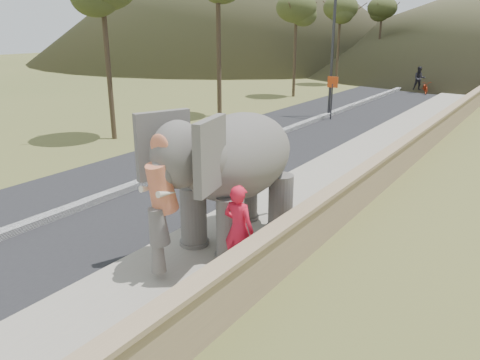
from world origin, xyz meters
name	(u,v)px	position (x,y,z in m)	size (l,w,h in m)	color
ground	(212,259)	(0.00, 0.00, 0.00)	(160.00, 160.00, 0.00)	olive
road	(258,143)	(-5.00, 10.00, 0.01)	(7.00, 120.00, 0.03)	black
median	(258,141)	(-5.00, 10.00, 0.11)	(0.35, 120.00, 0.22)	black
walkway	(365,158)	(0.00, 10.00, 0.07)	(3.00, 120.00, 0.15)	#9E9687
parapet	(409,152)	(1.65, 10.00, 0.55)	(0.30, 120.00, 1.10)	tan
lamppost	(339,29)	(-4.69, 17.84, 4.87)	(1.76, 0.36, 8.00)	#2B2B30
signboard	(332,90)	(-4.50, 16.97, 1.64)	(0.60, 0.08, 2.40)	#2D2D33
elephant_and_man	(239,175)	(0.02, 1.05, 1.73)	(2.56, 4.56, 3.19)	slate
motorcyclist	(422,83)	(-2.97, 30.97, 0.81)	(1.69, 1.92, 2.05)	maroon
trees	(465,43)	(0.22, 27.50, 3.97)	(48.70, 41.61, 9.33)	#473828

